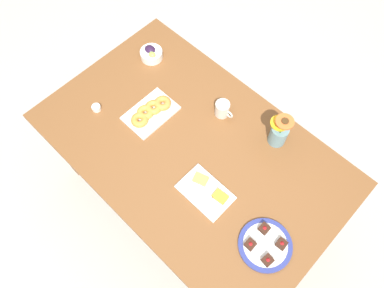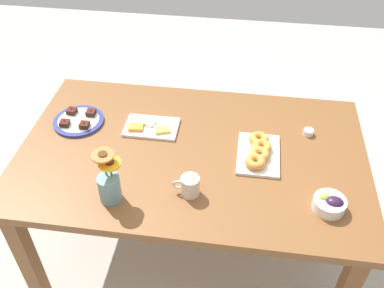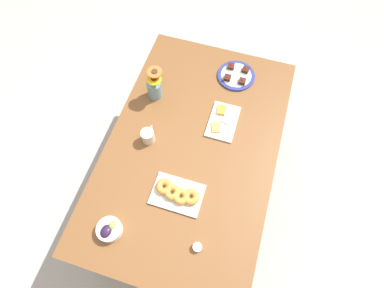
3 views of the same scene
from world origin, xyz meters
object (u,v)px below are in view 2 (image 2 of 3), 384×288
flower_vase (109,185)px  dining_table (192,164)px  dessert_plate (79,121)px  coffee_mug (190,186)px  croissant_platter (259,152)px  jam_cup_honey (308,132)px  cheese_platter (151,127)px  grape_bowl (330,204)px

flower_vase → dining_table: bearing=-130.6°
dessert_plate → coffee_mug: bearing=147.6°
dining_table → croissant_platter: bearing=-178.6°
jam_cup_honey → dessert_plate: dessert_plate is taller
cheese_platter → flower_vase: flower_vase is taller
coffee_mug → dessert_plate: 0.73m
dining_table → grape_bowl: grape_bowl is taller
cheese_platter → croissant_platter: croissant_platter is taller
croissant_platter → jam_cup_honey: (-0.23, -0.19, -0.01)m
grape_bowl → dessert_plate: bearing=-18.5°
cheese_platter → croissant_platter: 0.54m
coffee_mug → cheese_platter: coffee_mug is taller
coffee_mug → grape_bowl: (-0.56, 0.00, -0.02)m
croissant_platter → flower_vase: flower_vase is taller
dessert_plate → flower_vase: size_ratio=1.06×
jam_cup_honey → flower_vase: size_ratio=0.21×
coffee_mug → croissant_platter: (-0.28, -0.27, -0.02)m
cheese_platter → grape_bowl: bearing=154.0°
dessert_plate → flower_vase: flower_vase is taller
croissant_platter → cheese_platter: bearing=-13.1°
jam_cup_honey → dessert_plate: 1.13m
coffee_mug → croissant_platter: 0.39m
grape_bowl → cheese_platter: size_ratio=0.50×
coffee_mug → flower_vase: bearing=12.8°
dining_table → jam_cup_honey: jam_cup_honey is taller
dining_table → grape_bowl: bearing=155.8°
coffee_mug → flower_vase: flower_vase is taller
jam_cup_honey → dining_table: bearing=19.8°
dining_table → croissant_platter: size_ratio=5.71×
flower_vase → jam_cup_honey: bearing=-147.4°
cheese_platter → dessert_plate: size_ratio=1.05×
flower_vase → coffee_mug: bearing=-167.2°
grape_bowl → cheese_platter: 0.90m
jam_cup_honey → flower_vase: 0.98m
grape_bowl → cheese_platter: grape_bowl is taller
jam_cup_honey → coffee_mug: bearing=41.8°
dining_table → coffee_mug: size_ratio=14.17×
dining_table → dessert_plate: size_ratio=6.43×
dining_table → coffee_mug: bearing=96.1°
coffee_mug → cheese_platter: bearing=-57.5°
coffee_mug → jam_cup_honey: (-0.51, -0.46, -0.03)m
cheese_platter → jam_cup_honey: size_ratio=5.42×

